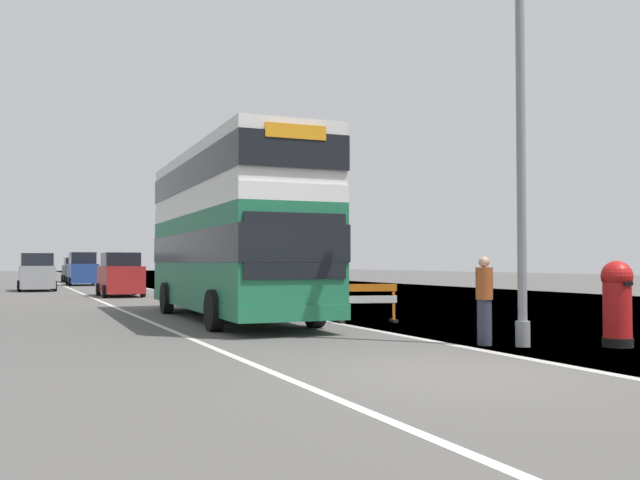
# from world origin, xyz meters

# --- Properties ---
(ground) EXTENTS (140.00, 280.00, 0.10)m
(ground) POSITION_xyz_m (0.54, 0.10, -0.05)
(ground) COLOR #565451
(double_decker_bus) EXTENTS (3.11, 11.10, 4.86)m
(double_decker_bus) POSITION_xyz_m (-0.17, 10.99, 2.59)
(double_decker_bus) COLOR #1E6B47
(double_decker_bus) RESTS_ON ground
(lamppost_foreground) EXTENTS (0.29, 0.70, 9.26)m
(lamppost_foreground) POSITION_xyz_m (3.14, 2.23, 4.39)
(lamppost_foreground) COLOR gray
(lamppost_foreground) RESTS_ON ground
(red_pillar_postbox) EXTENTS (0.60, 0.60, 1.68)m
(red_pillar_postbox) POSITION_xyz_m (4.79, 1.43, 0.92)
(red_pillar_postbox) COLOR black
(red_pillar_postbox) RESTS_ON ground
(roadworks_barrier) EXTENTS (1.69, 0.80, 1.05)m
(roadworks_barrier) POSITION_xyz_m (2.94, 8.34, 0.65)
(roadworks_barrier) COLOR orange
(roadworks_barrier) RESTS_ON ground
(car_oncoming_near) EXTENTS (1.95, 4.07, 2.12)m
(car_oncoming_near) POSITION_xyz_m (-1.05, 26.58, 1.01)
(car_oncoming_near) COLOR maroon
(car_oncoming_near) RESTS_ON ground
(car_receding_mid) EXTENTS (2.06, 4.12, 2.18)m
(car_receding_mid) POSITION_xyz_m (-4.53, 35.27, 1.02)
(car_receding_mid) COLOR gray
(car_receding_mid) RESTS_ON ground
(car_receding_far) EXTENTS (2.05, 4.38, 2.38)m
(car_receding_far) POSITION_xyz_m (-1.13, 44.81, 1.11)
(car_receding_far) COLOR navy
(car_receding_far) RESTS_ON ground
(car_far_side) EXTENTS (1.92, 4.46, 2.05)m
(car_far_side) POSITION_xyz_m (-0.92, 53.78, 0.97)
(car_far_side) COLOR black
(car_far_side) RESTS_ON ground
(pedestrian_at_kerb) EXTENTS (0.34, 0.34, 1.77)m
(pedestrian_at_kerb) POSITION_xyz_m (2.59, 2.71, 0.89)
(pedestrian_at_kerb) COLOR #2D3342
(pedestrian_at_kerb) RESTS_ON ground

